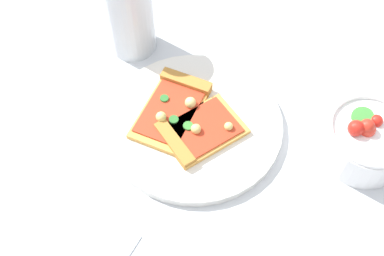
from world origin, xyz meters
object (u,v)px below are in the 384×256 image
(pizza_slice_far, at_px, (197,132))
(salad_bowl, at_px, (366,140))
(plate, at_px, (194,124))
(soda_glass, at_px, (130,17))
(pizza_slice_near, at_px, (174,105))

(pizza_slice_far, distance_m, salad_bowl, 0.25)
(plate, relative_size, soda_glass, 1.97)
(salad_bowl, relative_size, soda_glass, 0.92)
(soda_glass, bearing_deg, pizza_slice_far, 149.40)
(pizza_slice_near, xyz_separation_m, pizza_slice_far, (-0.06, 0.02, -0.00))
(salad_bowl, distance_m, soda_glass, 0.42)
(pizza_slice_far, height_order, soda_glass, soda_glass)
(salad_bowl, height_order, soda_glass, soda_glass)
(plate, relative_size, pizza_slice_far, 1.92)
(pizza_slice_near, height_order, pizza_slice_far, pizza_slice_near)
(plate, bearing_deg, salad_bowl, -160.32)
(plate, bearing_deg, pizza_slice_near, -9.59)
(pizza_slice_near, relative_size, pizza_slice_far, 1.03)
(plate, bearing_deg, soda_glass, -28.57)
(pizza_slice_far, xyz_separation_m, salad_bowl, (-0.23, -0.10, 0.01))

